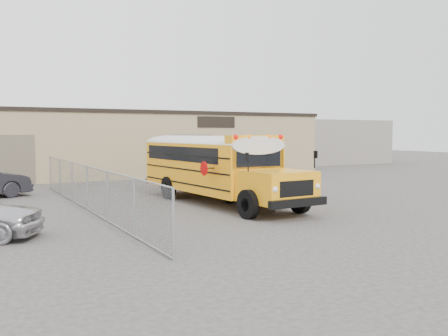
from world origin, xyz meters
name	(u,v)px	position (x,y,z in m)	size (l,w,h in m)	color
ground	(254,210)	(0.00, 0.00, 0.00)	(120.00, 120.00, 0.00)	#3D3A38
warehouse	(115,143)	(0.00, 19.99, 2.37)	(30.20, 10.20, 4.67)	tan
chainlink_fence	(87,188)	(-6.00, 3.00, 0.90)	(0.07, 18.07, 1.81)	gray
distant_building_right	(329,142)	(24.00, 24.00, 2.20)	(10.00, 8.00, 4.40)	gray
school_bus_left	(155,157)	(-0.92, 8.96, 1.77)	(3.36, 10.61, 3.06)	#FFA214
school_bus_right	(181,158)	(1.62, 11.29, 1.54)	(3.04, 9.21, 2.66)	orange
tarp_bundle	(259,193)	(-0.20, -0.62, 0.75)	(1.15, 1.08, 1.47)	black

